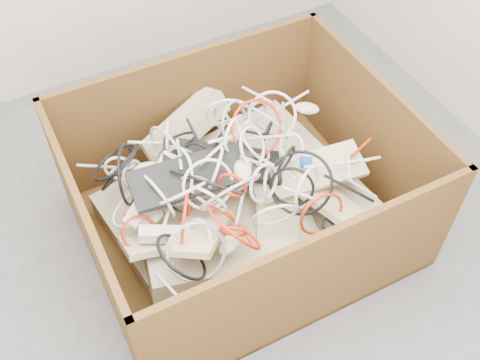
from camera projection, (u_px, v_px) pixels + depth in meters
name	position (u px, v px, depth m)	size (l,w,h in m)	color
ground	(218.00, 290.00, 2.25)	(3.00, 3.00, 0.00)	#49494B
room_shell	(203.00, 12.00, 1.30)	(3.04, 3.04, 2.50)	beige
cardboard_box	(239.00, 210.00, 2.33)	(1.23, 1.02, 0.59)	#381B0E
keyboard_pile	(236.00, 189.00, 2.22)	(1.01, 1.04, 0.34)	beige
mice_scatter	(237.00, 186.00, 2.15)	(0.92, 0.62, 0.18)	beige
power_strip_left	(152.00, 190.00, 2.11)	(0.31, 0.06, 0.04)	silver
power_strip_right	(178.00, 234.00, 2.03)	(0.28, 0.05, 0.04)	silver
vga_plug	(306.00, 162.00, 2.24)	(0.04, 0.04, 0.02)	#0C41B8
cable_tangle	(213.00, 175.00, 2.11)	(1.10, 0.83, 0.39)	silver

